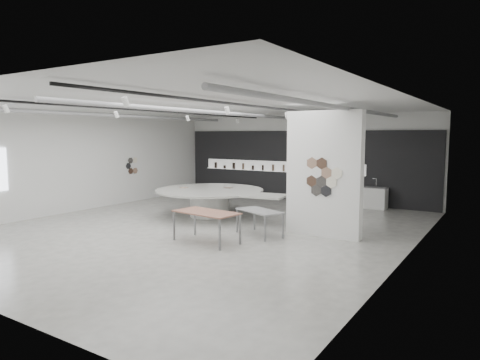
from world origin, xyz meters
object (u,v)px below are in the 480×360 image
Objects in this scene: partition_column at (324,174)px; sample_table_wood at (206,214)px; sample_table_stone at (259,212)px; display_island at (211,199)px; kitchen_counter at (368,197)px.

partition_column reaches higher than sample_table_wood.
sample_table_wood is 1.18× the size of sample_table_stone.
sample_table_stone is (2.92, -1.60, 0.04)m from display_island.
display_island is 3.30× the size of sample_table_stone.
display_island is (-4.50, 0.65, -1.16)m from partition_column.
kitchen_counter reaches higher than sample_table_wood.
display_island is at bearing 151.24° from sample_table_stone.
sample_table_stone is 6.58m from kitchen_counter.
partition_column is 0.68× the size of display_island.
sample_table_wood is 8.20m from kitchen_counter.
sample_table_wood is 1.24× the size of kitchen_counter.
display_island is 6.42m from kitchen_counter.
display_island is 3.33m from sample_table_stone.
display_island is at bearing 124.41° from sample_table_wood.
display_island reaches higher than sample_table_wood.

